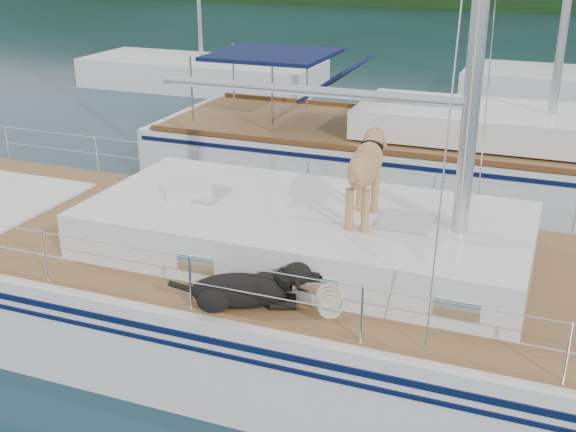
% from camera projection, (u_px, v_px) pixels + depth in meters
% --- Properties ---
extents(ground, '(120.00, 120.00, 0.00)m').
position_uv_depth(ground, '(247.00, 330.00, 9.45)').
color(ground, black).
rests_on(ground, ground).
extents(shore_bank, '(92.00, 1.00, 1.20)m').
position_uv_depth(shore_bank, '(526.00, 0.00, 49.28)').
color(shore_bank, '#595147').
rests_on(shore_bank, ground).
extents(main_sailboat, '(12.00, 3.86, 14.01)m').
position_uv_depth(main_sailboat, '(253.00, 285.00, 9.16)').
color(main_sailboat, white).
rests_on(main_sailboat, ground).
extents(neighbor_sailboat, '(11.00, 3.50, 13.30)m').
position_uv_depth(neighbor_sailboat, '(425.00, 158.00, 14.54)').
color(neighbor_sailboat, white).
rests_on(neighbor_sailboat, ground).
extents(bg_boat_west, '(8.00, 3.00, 11.65)m').
position_uv_depth(bg_boat_west, '(202.00, 74.00, 24.14)').
color(bg_boat_west, white).
rests_on(bg_boat_west, ground).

